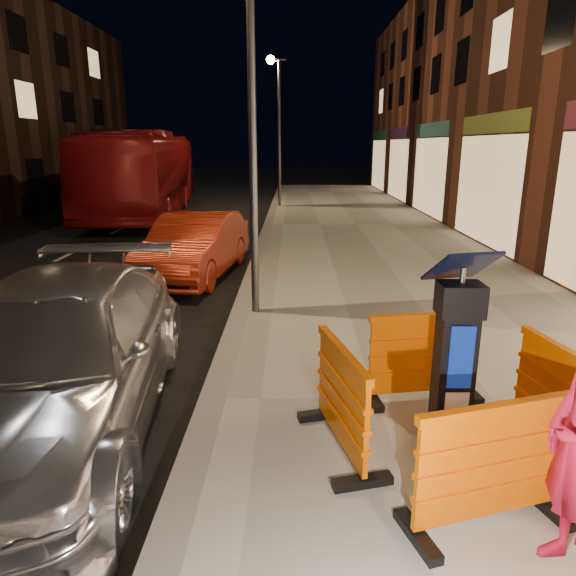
{
  "coord_description": "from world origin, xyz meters",
  "views": [
    {
      "loc": [
        0.86,
        -4.97,
        2.78
      ],
      "look_at": [
        0.8,
        1.0,
        1.1
      ],
      "focal_mm": 32.0,
      "sensor_mm": 36.0,
      "label": 1
    }
  ],
  "objects_px": {
    "barrier_back": "(424,357)",
    "car_silver": "(63,426)",
    "barrier_front": "(491,466)",
    "barrier_bldgside": "(560,401)",
    "barrier_kerbside": "(342,400)",
    "parking_kiosk": "(455,360)",
    "car_red": "(196,276)",
    "bus_doubledecker": "(148,215)"
  },
  "relations": [
    {
      "from": "barrier_back",
      "to": "car_silver",
      "type": "height_order",
      "value": "barrier_back"
    },
    {
      "from": "barrier_front",
      "to": "barrier_bldgside",
      "type": "distance_m",
      "value": 1.34
    },
    {
      "from": "barrier_back",
      "to": "barrier_kerbside",
      "type": "distance_m",
      "value": 1.34
    },
    {
      "from": "parking_kiosk",
      "to": "car_red",
      "type": "bearing_deg",
      "value": 105.28
    },
    {
      "from": "barrier_back",
      "to": "car_silver",
      "type": "distance_m",
      "value": 3.8
    },
    {
      "from": "barrier_back",
      "to": "car_silver",
      "type": "bearing_deg",
      "value": 176.53
    },
    {
      "from": "barrier_back",
      "to": "bus_doubledecker",
      "type": "height_order",
      "value": "bus_doubledecker"
    },
    {
      "from": "barrier_kerbside",
      "to": "bus_doubledecker",
      "type": "xyz_separation_m",
      "value": [
        -6.41,
        16.94,
        -0.63
      ]
    },
    {
      "from": "barrier_back",
      "to": "car_red",
      "type": "distance_m",
      "value": 6.81
    },
    {
      "from": "parking_kiosk",
      "to": "car_red",
      "type": "distance_m",
      "value": 7.67
    },
    {
      "from": "barrier_bldgside",
      "to": "car_silver",
      "type": "distance_m",
      "value": 4.75
    },
    {
      "from": "barrier_bldgside",
      "to": "car_silver",
      "type": "relative_size",
      "value": 0.24
    },
    {
      "from": "barrier_kerbside",
      "to": "car_silver",
      "type": "bearing_deg",
      "value": 64.02
    },
    {
      "from": "parking_kiosk",
      "to": "barrier_back",
      "type": "bearing_deg",
      "value": 78.01
    },
    {
      "from": "barrier_front",
      "to": "car_silver",
      "type": "relative_size",
      "value": 0.24
    },
    {
      "from": "parking_kiosk",
      "to": "car_red",
      "type": "relative_size",
      "value": 0.41
    },
    {
      "from": "car_silver",
      "to": "barrier_front",
      "type": "bearing_deg",
      "value": -28.44
    },
    {
      "from": "barrier_kerbside",
      "to": "car_red",
      "type": "relative_size",
      "value": 0.3
    },
    {
      "from": "barrier_back",
      "to": "barrier_kerbside",
      "type": "bearing_deg",
      "value": -143.99
    },
    {
      "from": "barrier_back",
      "to": "barrier_kerbside",
      "type": "xyz_separation_m",
      "value": [
        -0.95,
        -0.95,
        0.0
      ]
    },
    {
      "from": "barrier_back",
      "to": "barrier_kerbside",
      "type": "relative_size",
      "value": 1.0
    },
    {
      "from": "car_silver",
      "to": "bus_doubledecker",
      "type": "height_order",
      "value": "bus_doubledecker"
    },
    {
      "from": "parking_kiosk",
      "to": "bus_doubledecker",
      "type": "relative_size",
      "value": 0.15
    },
    {
      "from": "car_silver",
      "to": "car_red",
      "type": "relative_size",
      "value": 1.23
    },
    {
      "from": "parking_kiosk",
      "to": "barrier_kerbside",
      "type": "relative_size",
      "value": 1.4
    },
    {
      "from": "barrier_front",
      "to": "barrier_back",
      "type": "relative_size",
      "value": 1.0
    },
    {
      "from": "barrier_back",
      "to": "bus_doubledecker",
      "type": "xyz_separation_m",
      "value": [
        -7.36,
        15.99,
        -0.63
      ]
    },
    {
      "from": "car_silver",
      "to": "car_red",
      "type": "height_order",
      "value": "car_silver"
    },
    {
      "from": "barrier_front",
      "to": "car_silver",
      "type": "distance_m",
      "value": 4.08
    },
    {
      "from": "barrier_kerbside",
      "to": "car_silver",
      "type": "distance_m",
      "value": 2.91
    },
    {
      "from": "barrier_kerbside",
      "to": "car_red",
      "type": "xyz_separation_m",
      "value": [
        -2.54,
        6.76,
        -0.63
      ]
    },
    {
      "from": "barrier_bldgside",
      "to": "bus_doubledecker",
      "type": "relative_size",
      "value": 0.1
    },
    {
      "from": "barrier_front",
      "to": "barrier_kerbside",
      "type": "distance_m",
      "value": 1.34
    },
    {
      "from": "barrier_front",
      "to": "car_silver",
      "type": "xyz_separation_m",
      "value": [
        -3.73,
        1.54,
        -0.63
      ]
    },
    {
      "from": "barrier_back",
      "to": "barrier_bldgside",
      "type": "bearing_deg",
      "value": -53.99
    },
    {
      "from": "bus_doubledecker",
      "to": "car_silver",
      "type": "bearing_deg",
      "value": -82.99
    },
    {
      "from": "bus_doubledecker",
      "to": "barrier_back",
      "type": "bearing_deg",
      "value": -70.81
    },
    {
      "from": "barrier_bldgside",
      "to": "car_red",
      "type": "bearing_deg",
      "value": 23.28
    },
    {
      "from": "parking_kiosk",
      "to": "bus_doubledecker",
      "type": "bearing_deg",
      "value": 101.49
    },
    {
      "from": "barrier_bldgside",
      "to": "car_silver",
      "type": "bearing_deg",
      "value": 72.82
    },
    {
      "from": "barrier_back",
      "to": "parking_kiosk",
      "type": "bearing_deg",
      "value": -98.99
    },
    {
      "from": "parking_kiosk",
      "to": "car_silver",
      "type": "xyz_separation_m",
      "value": [
        -3.73,
        0.59,
        -1.01
      ]
    }
  ]
}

